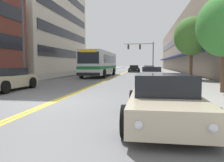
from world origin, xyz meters
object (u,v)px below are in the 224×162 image
object	(u,v)px
car_champagne_parked_right_foreground	(164,100)
street_tree_right_mid	(192,36)
traffic_signal_mast	(143,51)
car_slate_blue_parked_right_end	(148,68)
car_silver_parked_right_mid	(151,74)
city_bus	(100,63)
car_beige_parked_left_mid	(6,80)
car_black_moving_lead	(134,69)
street_lamp_left_near	(28,18)
car_white_parked_right_far	(149,70)
car_charcoal_parked_left_near	(102,69)

from	to	relation	value
car_champagne_parked_right_foreground	street_tree_right_mid	world-z (taller)	street_tree_right_mid
traffic_signal_mast	car_slate_blue_parked_right_end	bearing A→B (deg)	80.98
car_champagne_parked_right_foreground	car_silver_parked_right_mid	bearing A→B (deg)	89.82
city_bus	car_beige_parked_left_mid	size ratio (longest dim) A/B	2.60
car_slate_blue_parked_right_end	street_tree_right_mid	world-z (taller)	street_tree_right_mid
car_beige_parked_left_mid	street_tree_right_mid	distance (m)	15.87
car_black_moving_lead	street_tree_right_mid	world-z (taller)	street_tree_right_mid
city_bus	street_lamp_left_near	distance (m)	12.98
car_white_parked_right_far	street_tree_right_mid	distance (m)	17.32
city_bus	car_beige_parked_left_mid	xyz separation A→B (m)	(-2.43, -15.75, -1.11)
car_charcoal_parked_left_near	car_beige_parked_left_mid	distance (m)	28.82
car_champagne_parked_right_foreground	traffic_signal_mast	distance (m)	37.91
traffic_signal_mast	street_tree_right_mid	world-z (taller)	traffic_signal_mast
traffic_signal_mast	city_bus	bearing A→B (deg)	-107.72
city_bus	car_white_parked_right_far	xyz separation A→B (m)	(6.33, 10.23, -1.13)
city_bus	car_champagne_parked_right_foreground	distance (m)	22.53
car_silver_parked_right_mid	car_slate_blue_parked_right_end	distance (m)	30.14
car_champagne_parked_right_foreground	car_white_parked_right_far	distance (m)	31.85
car_slate_blue_parked_right_end	street_tree_right_mid	xyz separation A→B (m)	(3.63, -29.53, 3.53)
car_champagne_parked_right_foreground	car_white_parked_right_far	world-z (taller)	car_white_parked_right_far
city_bus	car_charcoal_parked_left_near	world-z (taller)	city_bus
car_slate_blue_parked_right_end	street_lamp_left_near	bearing A→B (deg)	-104.57
car_slate_blue_parked_right_end	traffic_signal_mast	world-z (taller)	traffic_signal_mast
car_black_moving_lead	street_tree_right_mid	distance (m)	22.42
car_black_moving_lead	traffic_signal_mast	world-z (taller)	traffic_signal_mast
car_slate_blue_parked_right_end	car_black_moving_lead	size ratio (longest dim) A/B	1.00
car_beige_parked_left_mid	car_black_moving_lead	bearing A→B (deg)	78.88
car_silver_parked_right_mid	street_lamp_left_near	xyz separation A→B (m)	(-9.21, -5.24, 4.35)
car_silver_parked_right_mid	car_slate_blue_parked_right_end	xyz separation A→B (m)	(-0.01, 30.14, -0.06)
car_beige_parked_left_mid	street_tree_right_mid	size ratio (longest dim) A/B	0.81
street_lamp_left_near	car_charcoal_parked_left_near	bearing A→B (deg)	88.68
traffic_signal_mast	street_lamp_left_near	xyz separation A→B (m)	(-8.08, -28.32, 0.78)
car_white_parked_right_far	car_black_moving_lead	distance (m)	5.39
city_bus	car_slate_blue_parked_right_end	xyz separation A→B (m)	(6.27, 23.16, -1.19)
car_black_moving_lead	car_charcoal_parked_left_near	bearing A→B (deg)	-163.22
car_white_parked_right_far	street_lamp_left_near	bearing A→B (deg)	-112.43
car_charcoal_parked_left_near	car_white_parked_right_far	size ratio (longest dim) A/B	1.10
city_bus	traffic_signal_mast	size ratio (longest dim) A/B	2.04
car_champagne_parked_right_foreground	car_silver_parked_right_mid	distance (m)	14.64
car_beige_parked_left_mid	car_silver_parked_right_mid	distance (m)	12.35
car_white_parked_right_far	traffic_signal_mast	world-z (taller)	traffic_signal_mast
car_slate_blue_parked_right_end	car_black_moving_lead	xyz separation A→B (m)	(-2.68, -8.29, 0.06)
city_bus	car_champagne_parked_right_foreground	world-z (taller)	city_bus
car_beige_parked_left_mid	car_white_parked_right_far	distance (m)	27.41
car_charcoal_parked_left_near	car_champagne_parked_right_foreground	xyz separation A→B (m)	(8.58, -34.70, -0.07)
city_bus	car_slate_blue_parked_right_end	bearing A→B (deg)	74.86
traffic_signal_mast	street_lamp_left_near	world-z (taller)	street_lamp_left_near
street_tree_right_mid	car_white_parked_right_far	bearing A→B (deg)	102.11
car_champagne_parked_right_foreground	street_tree_right_mid	bearing A→B (deg)	76.49
car_white_parked_right_far	car_charcoal_parked_left_near	bearing A→B (deg)	161.84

